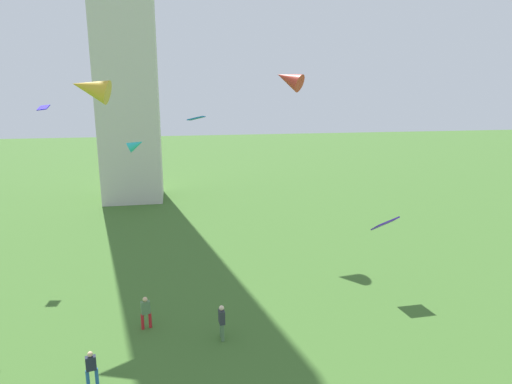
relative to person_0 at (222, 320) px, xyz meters
The scene contains 9 objects.
person_0 is the anchor object (origin of this frame).
person_1 6.16m from the person_0, 156.34° to the right, with size 0.49×0.31×1.59m.
person_2 4.07m from the person_0, 154.97° to the left, with size 0.53×0.36×1.74m.
kite_flying_0 14.68m from the person_0, 131.45° to the left, with size 2.41×1.66×1.86m.
kite_flying_1 11.45m from the person_0, 20.07° to the left, with size 1.52×1.23×0.99m.
kite_flying_2 17.62m from the person_0, 107.10° to the left, with size 1.49×0.98×1.24m.
kite_flying_3 19.78m from the person_0, 128.15° to the left, with size 0.70×0.99×0.39m.
kite_flying_4 20.50m from the person_0, 64.18° to the left, with size 2.82×2.69×2.10m.
kite_flying_7 10.26m from the person_0, 100.87° to the left, with size 1.01×0.85×0.28m.
Camera 1 is at (-1.27, -4.96, 11.79)m, focal length 30.30 mm.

